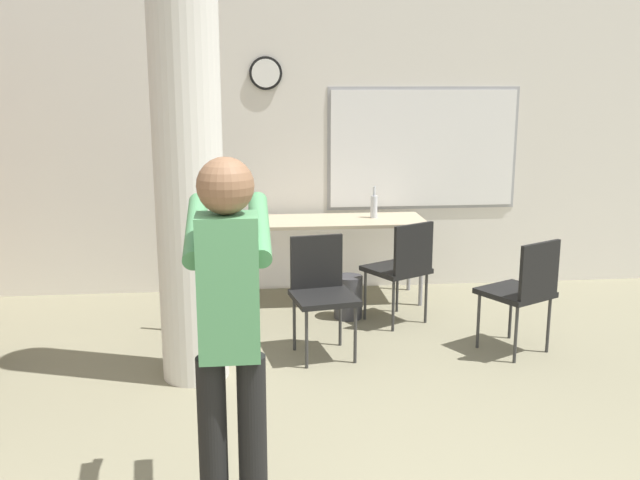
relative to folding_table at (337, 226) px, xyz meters
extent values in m
cube|color=silver|center=(-0.41, 0.47, 0.70)|extent=(8.00, 0.12, 2.80)
cylinder|color=black|center=(-0.61, 0.40, 1.35)|extent=(0.30, 0.03, 0.30)
cylinder|color=white|center=(-0.61, 0.38, 1.35)|extent=(0.26, 0.01, 0.25)
cube|color=#99999E|center=(0.88, 0.41, 0.65)|extent=(1.84, 0.01, 1.16)
cube|color=white|center=(0.88, 0.40, 0.65)|extent=(1.78, 0.02, 1.10)
cylinder|color=silver|center=(-1.17, -1.62, 0.70)|extent=(0.45, 0.45, 2.80)
cube|color=tan|center=(0.00, 0.00, 0.04)|extent=(1.59, 0.61, 0.03)
cylinder|color=gray|center=(-0.74, -0.24, -0.34)|extent=(0.04, 0.04, 0.73)
cylinder|color=gray|center=(0.74, -0.24, -0.34)|extent=(0.04, 0.04, 0.73)
cylinder|color=gray|center=(-0.74, 0.24, -0.34)|extent=(0.04, 0.04, 0.73)
cylinder|color=gray|center=(0.74, 0.24, -0.34)|extent=(0.04, 0.04, 0.73)
cylinder|color=silver|center=(0.35, 0.04, 0.16)|extent=(0.06, 0.06, 0.20)
cylinder|color=silver|center=(0.35, 0.04, 0.30)|extent=(0.03, 0.03, 0.09)
cylinder|color=#38383D|center=(0.04, -0.51, -0.52)|extent=(0.24, 0.24, 0.37)
cube|color=black|center=(0.42, -0.64, -0.25)|extent=(0.60, 0.60, 0.04)
cube|color=black|center=(0.52, -0.82, -0.03)|extent=(0.36, 0.22, 0.40)
cylinder|color=#333333|center=(0.49, -0.40, -0.49)|extent=(0.02, 0.02, 0.43)
cylinder|color=#333333|center=(0.18, -0.57, -0.49)|extent=(0.02, 0.02, 0.43)
cylinder|color=#333333|center=(0.67, -0.71, -0.49)|extent=(0.02, 0.02, 0.43)
cylinder|color=#333333|center=(0.35, -0.89, -0.49)|extent=(0.02, 0.02, 0.43)
cube|color=black|center=(-0.26, -1.37, -0.25)|extent=(0.51, 0.51, 0.04)
cube|color=black|center=(-0.29, -1.16, -0.03)|extent=(0.40, 0.10, 0.40)
cylinder|color=#333333|center=(-0.40, -1.57, -0.49)|extent=(0.02, 0.02, 0.43)
cylinder|color=#333333|center=(-0.05, -1.51, -0.49)|extent=(0.02, 0.02, 0.43)
cylinder|color=#333333|center=(-0.47, -1.22, -0.49)|extent=(0.02, 0.02, 0.43)
cylinder|color=#333333|center=(-0.11, -1.16, -0.49)|extent=(0.02, 0.02, 0.43)
cube|color=black|center=(-1.06, -0.60, -0.25)|extent=(0.55, 0.55, 0.04)
cube|color=black|center=(-1.12, -0.80, -0.03)|extent=(0.39, 0.15, 0.40)
cylinder|color=#333333|center=(-0.83, -0.48, -0.49)|extent=(0.02, 0.02, 0.43)
cylinder|color=#333333|center=(-1.17, -0.37, -0.49)|extent=(0.02, 0.02, 0.43)
cylinder|color=#333333|center=(-0.94, -0.83, -0.49)|extent=(0.02, 0.02, 0.43)
cylinder|color=#333333|center=(-1.28, -0.72, -0.49)|extent=(0.02, 0.02, 0.43)
cube|color=black|center=(1.16, -1.38, -0.25)|extent=(0.60, 0.60, 0.04)
cube|color=black|center=(1.26, -1.56, -0.03)|extent=(0.36, 0.22, 0.40)
cylinder|color=#333333|center=(1.24, -1.14, -0.49)|extent=(0.02, 0.02, 0.43)
cylinder|color=#333333|center=(0.92, -1.31, -0.49)|extent=(0.02, 0.02, 0.43)
cylinder|color=#333333|center=(1.41, -1.45, -0.49)|extent=(0.02, 0.02, 0.43)
cylinder|color=#333333|center=(1.09, -1.63, -0.49)|extent=(0.02, 0.02, 0.43)
cylinder|color=black|center=(-0.79, -3.45, -0.27)|extent=(0.12, 0.12, 0.86)
cylinder|color=black|center=(-0.96, -3.45, -0.27)|extent=(0.12, 0.12, 0.86)
cube|color=#4C8C59|center=(-0.88, -3.45, 0.46)|extent=(0.25, 0.20, 0.61)
sphere|color=brown|center=(-0.88, -3.45, 0.88)|extent=(0.23, 0.23, 0.23)
cylinder|color=#4C8C59|center=(-0.74, -3.20, 0.66)|extent=(0.09, 0.54, 0.24)
cylinder|color=#4C8C59|center=(-1.02, -3.21, 0.66)|extent=(0.09, 0.54, 0.24)
cube|color=white|center=(-1.02, -2.96, 0.66)|extent=(0.04, 0.13, 0.04)
camera|label=1|loc=(-0.79, -6.27, 1.29)|focal=40.00mm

